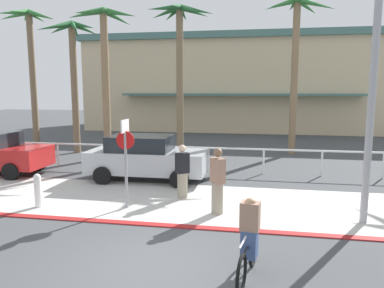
% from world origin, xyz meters
% --- Properties ---
extents(ground_plane, '(80.00, 80.00, 0.00)m').
position_xyz_m(ground_plane, '(0.00, 10.00, 0.00)').
color(ground_plane, '#424447').
extents(sidewalk_strip, '(44.00, 4.00, 0.02)m').
position_xyz_m(sidewalk_strip, '(0.00, 4.20, 0.01)').
color(sidewalk_strip, beige).
rests_on(sidewalk_strip, ground).
extents(curb_paint, '(44.00, 0.24, 0.03)m').
position_xyz_m(curb_paint, '(0.00, 2.20, 0.01)').
color(curb_paint, maroon).
rests_on(curb_paint, ground).
extents(building_backdrop, '(25.98, 11.14, 7.72)m').
position_xyz_m(building_backdrop, '(0.52, 26.86, 3.88)').
color(building_backdrop, beige).
rests_on(building_backdrop, ground).
extents(rail_fence, '(18.11, 0.08, 1.04)m').
position_xyz_m(rail_fence, '(-0.00, 8.50, 0.83)').
color(rail_fence, white).
rests_on(rail_fence, ground).
extents(stop_sign_bike_lane, '(0.52, 0.56, 2.56)m').
position_xyz_m(stop_sign_bike_lane, '(-1.68, 3.37, 1.68)').
color(stop_sign_bike_lane, gray).
rests_on(stop_sign_bike_lane, ground).
extents(bollard_0, '(0.20, 0.20, 1.00)m').
position_xyz_m(bollard_0, '(-4.22, 2.98, 0.52)').
color(bollard_0, white).
rests_on(bollard_0, ground).
extents(streetlight_curb, '(0.24, 2.54, 7.50)m').
position_xyz_m(streetlight_curb, '(4.70, 3.04, 4.28)').
color(streetlight_curb, '#9EA0A5').
rests_on(streetlight_curb, ground).
extents(palm_tree_0, '(3.50, 3.38, 7.89)m').
position_xyz_m(palm_tree_0, '(-11.00, 13.37, 6.00)').
color(palm_tree_0, '#756047').
rests_on(palm_tree_0, ground).
extents(palm_tree_1, '(3.07, 3.22, 6.91)m').
position_xyz_m(palm_tree_1, '(-7.70, 11.92, 5.17)').
color(palm_tree_1, '#756047').
rests_on(palm_tree_1, ground).
extents(palm_tree_2, '(3.50, 3.03, 7.24)m').
position_xyz_m(palm_tree_2, '(-5.36, 10.74, 5.31)').
color(palm_tree_2, '#846B4C').
rests_on(palm_tree_2, ground).
extents(palm_tree_3, '(3.29, 3.77, 7.68)m').
position_xyz_m(palm_tree_3, '(-2.04, 12.66, 5.88)').
color(palm_tree_3, '#756047').
rests_on(palm_tree_3, ground).
extents(palm_tree_4, '(3.58, 3.08, 7.99)m').
position_xyz_m(palm_tree_4, '(3.82, 13.56, 5.91)').
color(palm_tree_4, '#846B4C').
rests_on(palm_tree_4, ground).
extents(car_silver_1, '(4.40, 2.02, 1.69)m').
position_xyz_m(car_silver_1, '(-2.11, 6.64, 0.87)').
color(car_silver_1, '#B2B7BC').
rests_on(car_silver_1, ground).
extents(cyclist_black_0, '(0.39, 1.81, 1.50)m').
position_xyz_m(cyclist_black_0, '(1.88, 0.04, 0.69)').
color(cyclist_black_0, black).
rests_on(cyclist_black_0, ground).
extents(pedestrian_0, '(0.48, 0.44, 1.70)m').
position_xyz_m(pedestrian_0, '(-0.30, 4.61, 0.79)').
color(pedestrian_0, gray).
rests_on(pedestrian_0, ground).
extents(pedestrian_1, '(0.46, 0.47, 1.84)m').
position_xyz_m(pedestrian_1, '(0.95, 3.31, 0.86)').
color(pedestrian_1, gray).
rests_on(pedestrian_1, ground).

